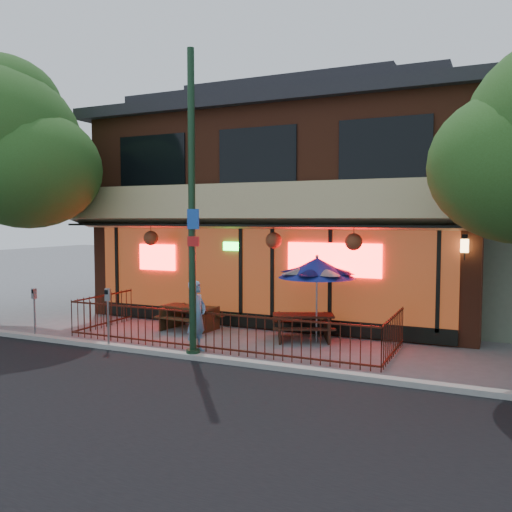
{
  "coord_description": "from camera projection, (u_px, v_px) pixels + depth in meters",
  "views": [
    {
      "loc": [
        6.42,
        -10.99,
        3.22
      ],
      "look_at": [
        0.5,
        2.0,
        2.22
      ],
      "focal_mm": 38.0,
      "sensor_mm": 36.0,
      "label": 1
    }
  ],
  "objects": [
    {
      "name": "ground",
      "position": [
        202.0,
        354.0,
        12.86
      ],
      "size": [
        80.0,
        80.0,
        0.0
      ],
      "primitive_type": "plane",
      "color": "gray",
      "rests_on": "ground"
    },
    {
      "name": "curb",
      "position": [
        191.0,
        356.0,
        12.4
      ],
      "size": [
        80.0,
        0.25,
        0.12
      ],
      "primitive_type": "cube",
      "color": "#999993",
      "rests_on": "ground"
    },
    {
      "name": "restaurant_building",
      "position": [
        303.0,
        192.0,
        19.03
      ],
      "size": [
        12.96,
        9.49,
        8.05
      ],
      "color": "#602C1B",
      "rests_on": "ground"
    },
    {
      "name": "patio_fence",
      "position": [
        212.0,
        324.0,
        13.27
      ],
      "size": [
        8.44,
        2.62,
        1.0
      ],
      "color": "#3F170D",
      "rests_on": "ground"
    },
    {
      "name": "street_light",
      "position": [
        192.0,
        221.0,
        12.27
      ],
      "size": [
        0.43,
        0.32,
        7.0
      ],
      "color": "#17341F",
      "rests_on": "ground"
    },
    {
      "name": "picnic_table_left",
      "position": [
        190.0,
        314.0,
        15.58
      ],
      "size": [
        1.73,
        1.39,
        0.69
      ],
      "color": "#3A2815",
      "rests_on": "ground"
    },
    {
      "name": "picnic_table_right",
      "position": [
        303.0,
        323.0,
        14.3
      ],
      "size": [
        1.95,
        1.76,
        0.68
      ],
      "color": "black",
      "rests_on": "ground"
    },
    {
      "name": "patio_umbrella",
      "position": [
        317.0,
        268.0,
        13.92
      ],
      "size": [
        2.0,
        2.0,
        2.28
      ],
      "color": "gray",
      "rests_on": "ground"
    },
    {
      "name": "pedestrian",
      "position": [
        197.0,
        316.0,
        12.97
      ],
      "size": [
        0.44,
        0.65,
        1.73
      ],
      "primitive_type": "imported",
      "rotation": [
        0.0,
        0.0,
        1.52
      ],
      "color": "#5C8EB8",
      "rests_on": "ground"
    },
    {
      "name": "parking_meter_near",
      "position": [
        108.0,
        308.0,
        13.34
      ],
      "size": [
        0.16,
        0.15,
        1.5
      ],
      "color": "gray",
      "rests_on": "ground"
    },
    {
      "name": "parking_meter_far",
      "position": [
        34.0,
        305.0,
        14.47
      ],
      "size": [
        0.14,
        0.13,
        1.35
      ],
      "color": "gray",
      "rests_on": "ground"
    }
  ]
}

